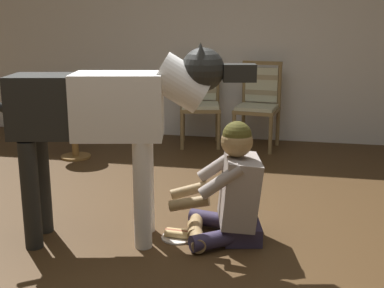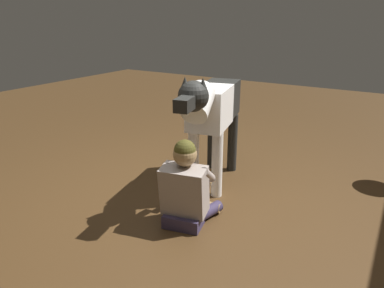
{
  "view_description": "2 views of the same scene",
  "coord_description": "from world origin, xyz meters",
  "px_view_note": "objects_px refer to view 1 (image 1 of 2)",
  "views": [
    {
      "loc": [
        0.78,
        -2.96,
        1.45
      ],
      "look_at": [
        0.11,
        0.13,
        0.66
      ],
      "focal_mm": 47.09,
      "sensor_mm": 36.0,
      "label": 1
    },
    {
      "loc": [
        2.77,
        1.73,
        1.79
      ],
      "look_at": [
        -0.16,
        -0.07,
        0.56
      ],
      "focal_mm": 32.98,
      "sensor_mm": 36.0,
      "label": 2
    }
  ],
  "objects_px": {
    "dining_chair_left_of_pair": "(200,99)",
    "hot_dog_on_plate": "(178,235)",
    "person_sitting_on_floor": "(231,192)",
    "large_dog": "(109,113)",
    "dining_chair_right_of_pair": "(259,100)",
    "round_side_table": "(74,130)"
  },
  "relations": [
    {
      "from": "large_dog",
      "to": "dining_chair_right_of_pair",
      "type": "bearing_deg",
      "value": 75.23
    },
    {
      "from": "dining_chair_right_of_pair",
      "to": "person_sitting_on_floor",
      "type": "xyz_separation_m",
      "value": [
        0.04,
        -2.6,
        -0.21
      ]
    },
    {
      "from": "dining_chair_right_of_pair",
      "to": "person_sitting_on_floor",
      "type": "bearing_deg",
      "value": -89.12
    },
    {
      "from": "dining_chair_left_of_pair",
      "to": "hot_dog_on_plate",
      "type": "distance_m",
      "value": 2.75
    },
    {
      "from": "dining_chair_right_of_pair",
      "to": "hot_dog_on_plate",
      "type": "height_order",
      "value": "dining_chair_right_of_pair"
    },
    {
      "from": "dining_chair_left_of_pair",
      "to": "dining_chair_right_of_pair",
      "type": "xyz_separation_m",
      "value": [
        0.69,
        0.0,
        0.0
      ]
    },
    {
      "from": "hot_dog_on_plate",
      "to": "round_side_table",
      "type": "distance_m",
      "value": 2.37
    },
    {
      "from": "dining_chair_left_of_pair",
      "to": "round_side_table",
      "type": "height_order",
      "value": "dining_chair_left_of_pair"
    },
    {
      "from": "large_dog",
      "to": "hot_dog_on_plate",
      "type": "xyz_separation_m",
      "value": [
        0.42,
        0.09,
        -0.84
      ]
    },
    {
      "from": "person_sitting_on_floor",
      "to": "round_side_table",
      "type": "xyz_separation_m",
      "value": [
        -1.91,
        1.69,
        -0.03
      ]
    },
    {
      "from": "hot_dog_on_plate",
      "to": "round_side_table",
      "type": "bearing_deg",
      "value": 131.49
    },
    {
      "from": "person_sitting_on_floor",
      "to": "dining_chair_left_of_pair",
      "type": "bearing_deg",
      "value": 105.59
    },
    {
      "from": "person_sitting_on_floor",
      "to": "hot_dog_on_plate",
      "type": "bearing_deg",
      "value": -167.4
    },
    {
      "from": "large_dog",
      "to": "hot_dog_on_plate",
      "type": "relative_size",
      "value": 7.79
    },
    {
      "from": "large_dog",
      "to": "person_sitting_on_floor",
      "type": "bearing_deg",
      "value": 12.6
    },
    {
      "from": "dining_chair_right_of_pair",
      "to": "hot_dog_on_plate",
      "type": "xyz_separation_m",
      "value": [
        -0.31,
        -2.68,
        -0.52
      ]
    },
    {
      "from": "round_side_table",
      "to": "large_dog",
      "type": "bearing_deg",
      "value": -58.49
    },
    {
      "from": "person_sitting_on_floor",
      "to": "hot_dog_on_plate",
      "type": "distance_m",
      "value": 0.47
    },
    {
      "from": "dining_chair_left_of_pair",
      "to": "round_side_table",
      "type": "bearing_deg",
      "value": -142.29
    },
    {
      "from": "dining_chair_right_of_pair",
      "to": "round_side_table",
      "type": "height_order",
      "value": "dining_chair_right_of_pair"
    },
    {
      "from": "hot_dog_on_plate",
      "to": "round_side_table",
      "type": "xyz_separation_m",
      "value": [
        -1.56,
        1.76,
        0.28
      ]
    },
    {
      "from": "dining_chair_right_of_pair",
      "to": "round_side_table",
      "type": "bearing_deg",
      "value": -153.89
    }
  ]
}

